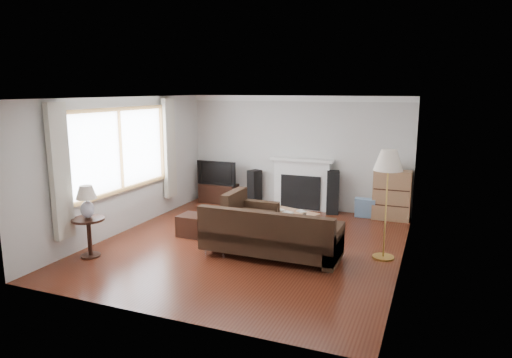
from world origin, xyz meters
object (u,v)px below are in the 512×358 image
at_px(side_table, 89,237).
at_px(floor_lamp, 386,205).
at_px(sectional_sofa, 271,234).
at_px(tv_stand, 219,193).
at_px(coffee_table, 289,222).
at_px(bookshelf, 392,195).

bearing_deg(side_table, floor_lamp, 20.89).
bearing_deg(sectional_sofa, floor_lamp, 19.54).
bearing_deg(tv_stand, floor_lamp, -29.62).
relative_size(floor_lamp, side_table, 2.74).
relative_size(tv_stand, sectional_sofa, 0.37).
distance_m(sectional_sofa, side_table, 2.90).
bearing_deg(tv_stand, coffee_table, -35.05).
bearing_deg(side_table, tv_stand, 85.47).
relative_size(tv_stand, side_table, 1.40).
relative_size(sectional_sofa, coffee_table, 2.34).
distance_m(bookshelf, floor_lamp, 2.37).
bearing_deg(coffee_table, floor_lamp, -4.30).
xyz_separation_m(tv_stand, coffee_table, (2.26, -1.58, -0.02)).
xyz_separation_m(bookshelf, side_table, (-4.25, -4.00, -0.19)).
height_order(floor_lamp, side_table, floor_lamp).
height_order(tv_stand, bookshelf, bookshelf).
bearing_deg(coffee_table, tv_stand, 162.52).
xyz_separation_m(floor_lamp, side_table, (-4.37, -1.67, -0.55)).
bearing_deg(floor_lamp, tv_stand, 150.38).
distance_m(floor_lamp, side_table, 4.71).
height_order(bookshelf, side_table, bookshelf).
relative_size(tv_stand, floor_lamp, 0.51).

